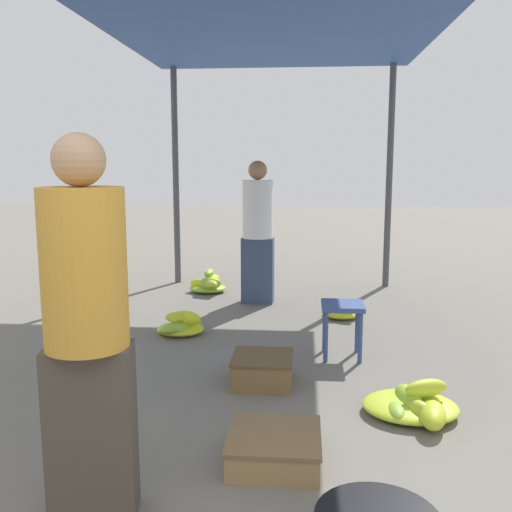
{
  "coord_description": "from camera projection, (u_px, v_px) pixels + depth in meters",
  "views": [
    {
      "loc": [
        0.32,
        -1.37,
        1.58
      ],
      "look_at": [
        0.0,
        2.31,
        0.98
      ],
      "focal_mm": 40.0,
      "sensor_mm": 36.0,
      "label": 1
    }
  ],
  "objects": [
    {
      "name": "canopy_post_back_left",
      "position": [
        176.0,
        177.0,
        7.43
      ],
      "size": [
        0.08,
        0.08,
        2.79
      ],
      "primitive_type": "cylinder",
      "color": "#4C4C51",
      "rests_on": "ground"
    },
    {
      "name": "crate_mid",
      "position": [
        262.0,
        370.0,
        4.11
      ],
      "size": [
        0.43,
        0.43,
        0.21
      ],
      "color": "brown",
      "rests_on": "ground"
    },
    {
      "name": "stool",
      "position": [
        342.0,
        314.0,
        4.64
      ],
      "size": [
        0.34,
        0.34,
        0.45
      ],
      "color": "#384C84",
      "rests_on": "ground"
    },
    {
      "name": "vendor_foreground",
      "position": [
        87.0,
        326.0,
        2.46
      ],
      "size": [
        0.42,
        0.42,
        1.7
      ],
      "color": "#4C4238",
      "rests_on": "ground"
    },
    {
      "name": "banana_pile_left_0",
      "position": [
        182.0,
        325.0,
        5.3
      ],
      "size": [
        0.45,
        0.52,
        0.23
      ],
      "color": "#89BB33",
      "rests_on": "ground"
    },
    {
      "name": "canopy_post_back_right",
      "position": [
        389.0,
        178.0,
        7.2
      ],
      "size": [
        0.08,
        0.08,
        2.79
      ],
      "primitive_type": "cylinder",
      "color": "#4C4C51",
      "rests_on": "ground"
    },
    {
      "name": "banana_pile_right_0",
      "position": [
        414.0,
        406.0,
        3.59
      ],
      "size": [
        0.6,
        0.63,
        0.23
      ],
      "color": "#99C131",
      "rests_on": "ground"
    },
    {
      "name": "crate_near",
      "position": [
        274.0,
        448.0,
        3.02
      ],
      "size": [
        0.49,
        0.49,
        0.17
      ],
      "color": "#9E7A4C",
      "rests_on": "ground"
    },
    {
      "name": "banana_pile_right_1",
      "position": [
        340.0,
        310.0,
        5.89
      ],
      "size": [
        0.39,
        0.45,
        0.19
      ],
      "color": "yellow",
      "rests_on": "ground"
    },
    {
      "name": "banana_pile_left_1",
      "position": [
        208.0,
        284.0,
        7.03
      ],
      "size": [
        0.45,
        0.57,
        0.29
      ],
      "color": "yellow",
      "rests_on": "ground"
    },
    {
      "name": "shopper_walking_mid",
      "position": [
        258.0,
        230.0,
        6.41
      ],
      "size": [
        0.37,
        0.36,
        1.61
      ],
      "color": "#384766",
      "rests_on": "ground"
    }
  ]
}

